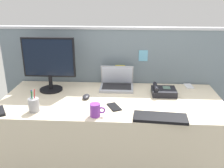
% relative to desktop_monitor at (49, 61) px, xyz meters
% --- Properties ---
extents(desk, '(1.91, 0.83, 0.75)m').
position_rel_desktop_monitor_xyz_m(desk, '(0.58, -0.18, -0.66)').
color(desk, beige).
rests_on(desk, ground_plane).
extents(cubicle_divider, '(2.29, 0.08, 1.31)m').
position_rel_desktop_monitor_xyz_m(cubicle_divider, '(0.58, 0.27, -0.37)').
color(cubicle_divider, slate).
rests_on(cubicle_divider, ground_plane).
extents(desktop_monitor, '(0.48, 0.21, 0.50)m').
position_rel_desktop_monitor_xyz_m(desktop_monitor, '(0.00, 0.00, 0.00)').
color(desktop_monitor, black).
rests_on(desktop_monitor, desk).
extents(laptop, '(0.32, 0.24, 0.21)m').
position_rel_desktop_monitor_xyz_m(laptop, '(0.62, 0.10, -0.23)').
color(laptop, '#9EA0A8').
rests_on(laptop, desk).
extents(desk_phone, '(0.21, 0.19, 0.09)m').
position_rel_desktop_monitor_xyz_m(desk_phone, '(1.04, -0.05, -0.25)').
color(desk_phone, black).
rests_on(desk_phone, desk).
extents(keyboard_main, '(0.40, 0.18, 0.02)m').
position_rel_desktop_monitor_xyz_m(keyboard_main, '(0.96, -0.53, -0.27)').
color(keyboard_main, black).
rests_on(keyboard_main, desk).
extents(computer_mouse_right_hand, '(0.07, 0.11, 0.03)m').
position_rel_desktop_monitor_xyz_m(computer_mouse_right_hand, '(0.36, -0.19, -0.26)').
color(computer_mouse_right_hand, '#232328').
rests_on(computer_mouse_right_hand, desk).
extents(pen_cup, '(0.08, 0.08, 0.18)m').
position_rel_desktop_monitor_xyz_m(pen_cup, '(-0.00, -0.46, -0.22)').
color(pen_cup, '#99999E').
rests_on(pen_cup, desk).
extents(cell_phone_white_slab, '(0.08, 0.14, 0.01)m').
position_rel_desktop_monitor_xyz_m(cell_phone_white_slab, '(1.32, 0.16, -0.28)').
color(cell_phone_white_slab, silver).
rests_on(cell_phone_white_slab, desk).
extents(cell_phone_black_slab, '(0.13, 0.17, 0.01)m').
position_rel_desktop_monitor_xyz_m(cell_phone_black_slab, '(0.61, -0.35, -0.28)').
color(cell_phone_black_slab, black).
rests_on(cell_phone_black_slab, desk).
extents(tv_remote, '(0.13, 0.17, 0.02)m').
position_rel_desktop_monitor_xyz_m(tv_remote, '(-0.26, -0.48, -0.27)').
color(tv_remote, black).
rests_on(tv_remote, desk).
extents(coffee_mug, '(0.12, 0.08, 0.10)m').
position_rel_desktop_monitor_xyz_m(coffee_mug, '(0.48, -0.51, -0.23)').
color(coffee_mug, purple).
rests_on(coffee_mug, desk).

